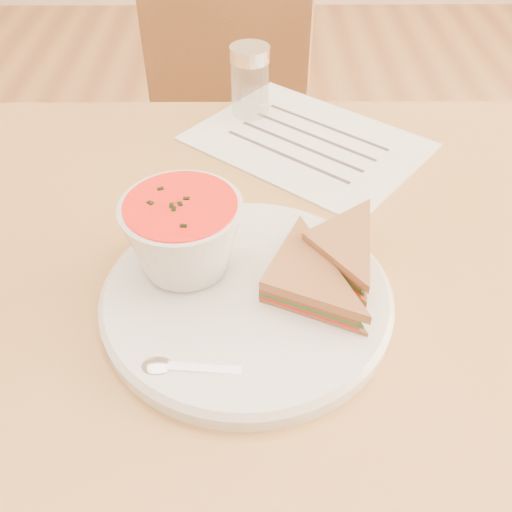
{
  "coord_description": "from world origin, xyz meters",
  "views": [
    {
      "loc": [
        0.03,
        -0.51,
        1.2
      ],
      "look_at": [
        0.03,
        -0.08,
        0.8
      ],
      "focal_mm": 40.0,
      "sensor_mm": 36.0,
      "label": 1
    }
  ],
  "objects_px": {
    "condiment_shaker": "(250,82)",
    "chair_far": "(208,190)",
    "dining_table": "(235,413)",
    "plate": "(247,298)",
    "soup_bowl": "(184,238)"
  },
  "relations": [
    {
      "from": "chair_far",
      "to": "plate",
      "type": "relative_size",
      "value": 2.79
    },
    {
      "from": "soup_bowl",
      "to": "condiment_shaker",
      "type": "bearing_deg",
      "value": 79.45
    },
    {
      "from": "soup_bowl",
      "to": "chair_far",
      "type": "bearing_deg",
      "value": 92.83
    },
    {
      "from": "chair_far",
      "to": "plate",
      "type": "distance_m",
      "value": 0.73
    },
    {
      "from": "condiment_shaker",
      "to": "chair_far",
      "type": "bearing_deg",
      "value": 112.54
    },
    {
      "from": "chair_far",
      "to": "condiment_shaker",
      "type": "xyz_separation_m",
      "value": [
        0.1,
        -0.24,
        0.38
      ]
    },
    {
      "from": "chair_far",
      "to": "plate",
      "type": "height_order",
      "value": "chair_far"
    },
    {
      "from": "chair_far",
      "to": "soup_bowl",
      "type": "xyz_separation_m",
      "value": [
        0.03,
        -0.61,
        0.38
      ]
    },
    {
      "from": "dining_table",
      "to": "plate",
      "type": "height_order",
      "value": "plate"
    },
    {
      "from": "plate",
      "to": "dining_table",
      "type": "bearing_deg",
      "value": 103.89
    },
    {
      "from": "chair_far",
      "to": "condiment_shaker",
      "type": "distance_m",
      "value": 0.46
    },
    {
      "from": "dining_table",
      "to": "condiment_shaker",
      "type": "bearing_deg",
      "value": 84.72
    },
    {
      "from": "dining_table",
      "to": "condiment_shaker",
      "type": "xyz_separation_m",
      "value": [
        0.03,
        0.31,
        0.43
      ]
    },
    {
      "from": "dining_table",
      "to": "plate",
      "type": "relative_size",
      "value": 3.26
    },
    {
      "from": "dining_table",
      "to": "condiment_shaker",
      "type": "relative_size",
      "value": 9.17
    }
  ]
}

